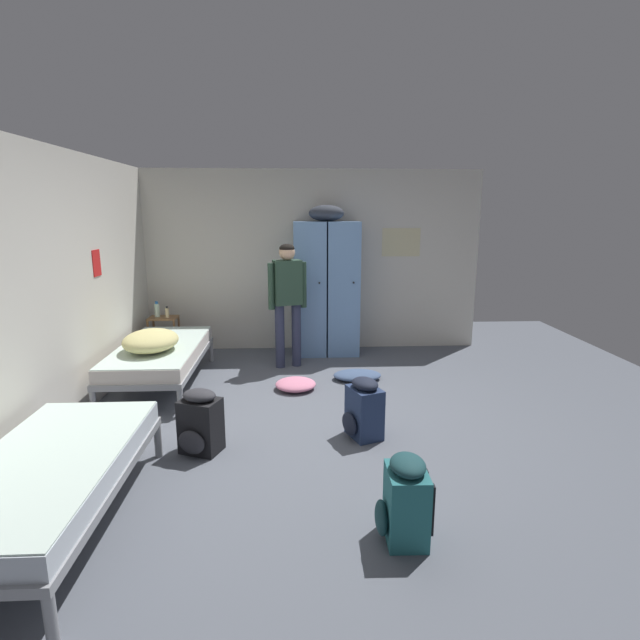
{
  "coord_description": "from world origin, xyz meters",
  "views": [
    {
      "loc": [
        -0.23,
        -4.46,
        2.0
      ],
      "look_at": [
        0.0,
        0.27,
        0.95
      ],
      "focal_mm": 27.86,
      "sensor_mm": 36.0,
      "label": 1
    }
  ],
  "objects_px": {
    "shelf_unit": "(164,333)",
    "locker_bank": "(326,286)",
    "bedding_heap": "(151,341)",
    "person_traveler": "(288,294)",
    "clothes_pile_denim": "(357,375)",
    "backpack_navy": "(363,409)",
    "bed_left_front": "(48,473)",
    "backpack_teal": "(405,501)",
    "water_bottle": "(157,310)",
    "clothes_pile_pink": "(296,384)",
    "lotion_bottle": "(167,313)",
    "backpack_black": "(200,423)",
    "bed_left_rear": "(160,354)"
  },
  "relations": [
    {
      "from": "shelf_unit",
      "to": "locker_bank",
      "type": "bearing_deg",
      "value": 2.86
    },
    {
      "from": "bedding_heap",
      "to": "person_traveler",
      "type": "xyz_separation_m",
      "value": [
        1.49,
        0.9,
        0.36
      ]
    },
    {
      "from": "clothes_pile_denim",
      "to": "backpack_navy",
      "type": "bearing_deg",
      "value": -95.1
    },
    {
      "from": "backpack_navy",
      "to": "clothes_pile_denim",
      "type": "bearing_deg",
      "value": 84.9
    },
    {
      "from": "bedding_heap",
      "to": "clothes_pile_denim",
      "type": "xyz_separation_m",
      "value": [
        2.32,
        0.33,
        -0.55
      ]
    },
    {
      "from": "bed_left_front",
      "to": "person_traveler",
      "type": "height_order",
      "value": "person_traveler"
    },
    {
      "from": "person_traveler",
      "to": "backpack_teal",
      "type": "xyz_separation_m",
      "value": [
        0.76,
        -3.54,
        -0.7
      ]
    },
    {
      "from": "water_bottle",
      "to": "shelf_unit",
      "type": "bearing_deg",
      "value": -14.04
    },
    {
      "from": "bedding_heap",
      "to": "clothes_pile_pink",
      "type": "height_order",
      "value": "bedding_heap"
    },
    {
      "from": "locker_bank",
      "to": "backpack_navy",
      "type": "bearing_deg",
      "value": -86.45
    },
    {
      "from": "backpack_navy",
      "to": "lotion_bottle",
      "type": "bearing_deg",
      "value": 132.46
    },
    {
      "from": "shelf_unit",
      "to": "bedding_heap",
      "type": "xyz_separation_m",
      "value": [
        0.23,
        -1.4,
        0.26
      ]
    },
    {
      "from": "bedding_heap",
      "to": "lotion_bottle",
      "type": "bearing_deg",
      "value": 96.64
    },
    {
      "from": "backpack_black",
      "to": "bedding_heap",
      "type": "bearing_deg",
      "value": 118.73
    },
    {
      "from": "shelf_unit",
      "to": "bed_left_rear",
      "type": "height_order",
      "value": "shelf_unit"
    },
    {
      "from": "lotion_bottle",
      "to": "clothes_pile_pink",
      "type": "height_order",
      "value": "lotion_bottle"
    },
    {
      "from": "locker_bank",
      "to": "clothes_pile_denim",
      "type": "bearing_deg",
      "value": -75.4
    },
    {
      "from": "lotion_bottle",
      "to": "backpack_teal",
      "type": "xyz_separation_m",
      "value": [
        2.4,
        -3.99,
        -0.38
      ]
    },
    {
      "from": "locker_bank",
      "to": "person_traveler",
      "type": "bearing_deg",
      "value": -130.97
    },
    {
      "from": "bed_left_rear",
      "to": "clothes_pile_pink",
      "type": "relative_size",
      "value": 4.11
    },
    {
      "from": "bedding_heap",
      "to": "person_traveler",
      "type": "height_order",
      "value": "person_traveler"
    },
    {
      "from": "clothes_pile_denim",
      "to": "shelf_unit",
      "type": "bearing_deg",
      "value": 157.38
    },
    {
      "from": "water_bottle",
      "to": "backpack_navy",
      "type": "height_order",
      "value": "water_bottle"
    },
    {
      "from": "bedding_heap",
      "to": "bed_left_front",
      "type": "bearing_deg",
      "value": -89.48
    },
    {
      "from": "water_bottle",
      "to": "clothes_pile_pink",
      "type": "xyz_separation_m",
      "value": [
        1.89,
        -1.38,
        -0.61
      ]
    },
    {
      "from": "lotion_bottle",
      "to": "clothes_pile_denim",
      "type": "relative_size",
      "value": 0.27
    },
    {
      "from": "shelf_unit",
      "to": "backpack_teal",
      "type": "relative_size",
      "value": 1.04
    },
    {
      "from": "person_traveler",
      "to": "backpack_black",
      "type": "bearing_deg",
      "value": -106.96
    },
    {
      "from": "bed_left_front",
      "to": "lotion_bottle",
      "type": "bearing_deg",
      "value": 92.73
    },
    {
      "from": "bed_left_front",
      "to": "lotion_bottle",
      "type": "xyz_separation_m",
      "value": [
        -0.18,
        3.77,
        0.26
      ]
    },
    {
      "from": "backpack_black",
      "to": "backpack_navy",
      "type": "bearing_deg",
      "value": 8.81
    },
    {
      "from": "bedding_heap",
      "to": "clothes_pile_pink",
      "type": "bearing_deg",
      "value": 1.45
    },
    {
      "from": "person_traveler",
      "to": "clothes_pile_denim",
      "type": "height_order",
      "value": "person_traveler"
    },
    {
      "from": "locker_bank",
      "to": "shelf_unit",
      "type": "xyz_separation_m",
      "value": [
        -2.25,
        -0.11,
        -0.62
      ]
    },
    {
      "from": "clothes_pile_pink",
      "to": "person_traveler",
      "type": "bearing_deg",
      "value": 96.07
    },
    {
      "from": "person_traveler",
      "to": "backpack_navy",
      "type": "distance_m",
      "value": 2.32
    },
    {
      "from": "bedding_heap",
      "to": "clothes_pile_pink",
      "type": "xyz_separation_m",
      "value": [
        1.58,
        0.04,
        -0.55
      ]
    },
    {
      "from": "bedding_heap",
      "to": "water_bottle",
      "type": "xyz_separation_m",
      "value": [
        -0.31,
        1.42,
        0.06
      ]
    },
    {
      "from": "bed_left_front",
      "to": "water_bottle",
      "type": "height_order",
      "value": "water_bottle"
    },
    {
      "from": "bed_left_front",
      "to": "bed_left_rear",
      "type": "height_order",
      "value": "same"
    },
    {
      "from": "clothes_pile_pink",
      "to": "backpack_navy",
      "type": "bearing_deg",
      "value": -64.02
    },
    {
      "from": "clothes_pile_pink",
      "to": "lotion_bottle",
      "type": "bearing_deg",
      "value": 142.84
    },
    {
      "from": "locker_bank",
      "to": "clothes_pile_pink",
      "type": "distance_m",
      "value": 1.78
    },
    {
      "from": "bed_left_rear",
      "to": "bedding_heap",
      "type": "distance_m",
      "value": 0.33
    },
    {
      "from": "backpack_black",
      "to": "shelf_unit",
      "type": "bearing_deg",
      "value": 109.67
    },
    {
      "from": "bed_left_rear",
      "to": "backpack_navy",
      "type": "relative_size",
      "value": 3.45
    },
    {
      "from": "water_bottle",
      "to": "clothes_pile_pink",
      "type": "bearing_deg",
      "value": -36.11
    },
    {
      "from": "locker_bank",
      "to": "backpack_black",
      "type": "height_order",
      "value": "locker_bank"
    },
    {
      "from": "bed_left_front",
      "to": "clothes_pile_denim",
      "type": "bearing_deg",
      "value": 50.04
    },
    {
      "from": "shelf_unit",
      "to": "person_traveler",
      "type": "relative_size",
      "value": 0.36
    }
  ]
}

